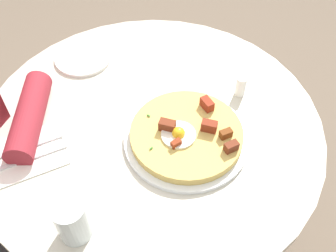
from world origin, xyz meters
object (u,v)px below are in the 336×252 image
at_px(salt_shaker, 241,86).
at_px(dining_table, 153,160).
at_px(water_glass, 72,221).
at_px(knife, 29,158).
at_px(breakfast_pizza, 187,134).
at_px(bread_plate, 83,57).
at_px(pizza_plate, 186,139).
at_px(fork, 26,147).

bearing_deg(salt_shaker, dining_table, 44.88).
bearing_deg(water_glass, dining_table, -94.09).
relative_size(dining_table, knife, 4.89).
bearing_deg(breakfast_pizza, bread_plate, -24.00).
bearing_deg(breakfast_pizza, knife, 30.84).
bearing_deg(knife, pizza_plate, 163.64).
distance_m(knife, salt_shaker, 0.57).
xyz_separation_m(dining_table, bread_plate, (0.28, -0.15, 0.18)).
relative_size(dining_table, breakfast_pizza, 3.20).
distance_m(dining_table, bread_plate, 0.37).
relative_size(breakfast_pizza, salt_shaker, 4.69).
xyz_separation_m(bread_plate, water_glass, (-0.26, 0.49, 0.05)).
distance_m(pizza_plate, water_glass, 0.34).
distance_m(pizza_plate, breakfast_pizza, 0.02).
bearing_deg(pizza_plate, fork, 25.80).
bearing_deg(salt_shaker, fork, 40.91).
distance_m(pizza_plate, knife, 0.38).
distance_m(pizza_plate, salt_shaker, 0.22).
height_order(dining_table, breakfast_pizza, breakfast_pizza).
bearing_deg(knife, bread_plate, -127.47).
bearing_deg(dining_table, knife, 44.22).
relative_size(dining_table, salt_shaker, 15.00).
relative_size(knife, salt_shaker, 3.07).
bearing_deg(breakfast_pizza, fork, 25.77).
xyz_separation_m(fork, salt_shaker, (-0.43, -0.37, 0.02)).
xyz_separation_m(pizza_plate, fork, (0.35, 0.17, 0.00)).
relative_size(dining_table, water_glass, 8.38).
bearing_deg(fork, water_glass, 100.27).
bearing_deg(fork, breakfast_pizza, 158.54).
relative_size(dining_table, bread_plate, 5.25).
distance_m(dining_table, water_glass, 0.40).
relative_size(bread_plate, fork, 0.93).
height_order(breakfast_pizza, salt_shaker, breakfast_pizza).
height_order(breakfast_pizza, knife, breakfast_pizza).
bearing_deg(water_glass, breakfast_pizza, -112.54).
relative_size(water_glass, salt_shaker, 1.79).
xyz_separation_m(breakfast_pizza, water_glass, (0.13, 0.31, 0.03)).
distance_m(water_glass, salt_shaker, 0.56).
height_order(dining_table, pizza_plate, pizza_plate).
xyz_separation_m(bread_plate, fork, (-0.04, 0.34, 0.00)).
bearing_deg(bread_plate, breakfast_pizza, 156.00).
bearing_deg(bread_plate, knife, 99.77).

